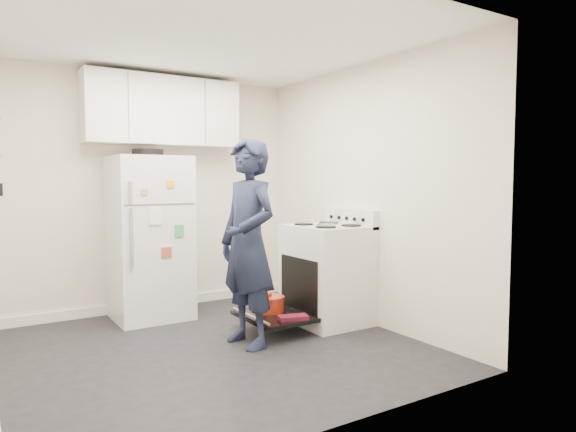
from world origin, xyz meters
TOP-DOWN VIEW (x-y plane):
  - room at (-0.03, 0.03)m, footprint 3.21×3.21m
  - electric_range at (1.26, 0.15)m, footprint 0.66×0.76m
  - open_oven_door at (0.68, 0.19)m, footprint 0.55×0.71m
  - refrigerator at (-0.12, 1.25)m, footprint 0.72×0.74m
  - upper_cabinets at (0.10, 1.43)m, footprint 1.60×0.33m
  - person at (0.30, -0.06)m, footprint 0.50×0.68m

SIDE VIEW (x-z plane):
  - open_oven_door at x=0.68m, z-range 0.07..0.29m
  - electric_range at x=1.26m, z-range -0.08..1.02m
  - refrigerator at x=-0.12m, z-range -0.03..1.66m
  - person at x=0.30m, z-range 0.00..1.73m
  - room at x=-0.03m, z-range -0.05..2.46m
  - upper_cabinets at x=0.10m, z-range 1.75..2.45m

